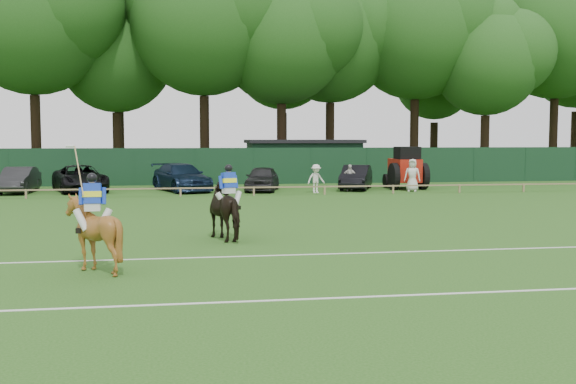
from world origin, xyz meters
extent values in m
plane|color=#1E4C14|center=(0.00, 0.00, 0.00)|extent=(160.00, 160.00, 0.00)
imported|color=black|center=(-1.52, 2.14, 0.92)|extent=(1.74, 2.38, 1.83)
imported|color=brown|center=(-5.08, -2.45, 0.92)|extent=(1.50, 1.68, 1.84)
imported|color=#292A2B|center=(-12.23, 21.95, 0.75)|extent=(1.67, 4.57, 1.50)
imported|color=black|center=(-8.83, 22.16, 0.79)|extent=(4.17, 6.17, 1.57)
imported|color=#122139|center=(-2.93, 21.88, 0.82)|extent=(4.09, 6.07, 1.63)
imported|color=#28282A|center=(1.85, 21.10, 0.75)|extent=(2.74, 4.69, 1.50)
imported|color=black|center=(7.71, 21.36, 0.75)|extent=(3.16, 4.81, 1.50)
imported|color=silver|center=(4.73, 19.13, 0.83)|extent=(1.19, 0.87, 1.66)
imported|color=beige|center=(7.05, 20.40, 0.80)|extent=(1.00, 0.61, 1.59)
imported|color=silver|center=(10.62, 19.34, 0.97)|extent=(1.12, 0.95, 1.94)
cube|color=silver|center=(-1.52, 2.14, 1.55)|extent=(0.43, 0.38, 0.18)
cube|color=blue|center=(-1.52, 2.14, 1.87)|extent=(0.49, 0.43, 0.51)
cube|color=#FBFF28|center=(-1.52, 2.14, 1.85)|extent=(0.51, 0.43, 0.18)
sphere|color=black|center=(-1.52, 2.14, 2.24)|extent=(0.25, 0.25, 0.25)
cylinder|color=silver|center=(-1.26, 2.20, 1.25)|extent=(0.39, 0.45, 0.59)
cylinder|color=silver|center=(-1.74, 2.00, 1.25)|extent=(0.47, 0.28, 0.59)
cube|color=silver|center=(-5.08, -2.45, 1.55)|extent=(0.36, 0.26, 0.18)
cube|color=blue|center=(-5.08, -2.45, 1.87)|extent=(0.40, 0.31, 0.51)
cube|color=#FBFF28|center=(-5.08, -2.45, 1.85)|extent=(0.43, 0.29, 0.18)
sphere|color=black|center=(-5.08, -2.45, 2.24)|extent=(0.25, 0.25, 0.25)
cylinder|color=silver|center=(-4.81, -2.49, 1.25)|extent=(0.42, 0.34, 0.59)
cylinder|color=silver|center=(-5.33, -2.50, 1.25)|extent=(0.42, 0.33, 0.59)
cylinder|color=tan|center=(-5.38, -2.40, 2.42)|extent=(0.28, 0.57, 1.17)
cube|color=silver|center=(0.00, -6.00, 0.01)|extent=(60.00, 0.10, 0.01)
cube|color=silver|center=(0.00, -1.00, 0.01)|extent=(60.00, 0.10, 0.01)
cube|color=#997F5B|center=(0.00, 18.00, 0.45)|extent=(62.00, 0.08, 0.08)
cube|color=#14351E|center=(0.00, 27.00, 1.25)|extent=(92.00, 0.04, 2.50)
cube|color=#14331E|center=(6.00, 30.00, 1.40)|extent=(8.00, 4.00, 2.80)
cube|color=black|center=(6.00, 30.00, 2.92)|extent=(8.40, 4.40, 0.24)
cube|color=#AF1E10|center=(10.88, 21.50, 1.15)|extent=(1.46, 2.65, 1.43)
cube|color=black|center=(10.87, 21.06, 2.14)|extent=(1.34, 1.44, 0.99)
cylinder|color=black|center=(9.94, 20.74, 0.82)|extent=(0.35, 1.65, 1.65)
cylinder|color=black|center=(11.80, 20.72, 0.82)|extent=(0.35, 1.65, 1.65)
cylinder|color=black|center=(10.07, 22.61, 0.44)|extent=(0.34, 0.88, 0.88)
cylinder|color=black|center=(11.72, 22.59, 0.44)|extent=(0.34, 0.88, 0.88)
camera|label=1|loc=(-3.02, -18.86, 3.19)|focal=42.00mm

